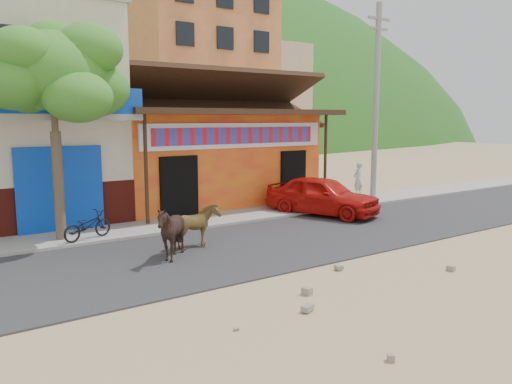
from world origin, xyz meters
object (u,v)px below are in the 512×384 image
at_px(tree, 55,131).
at_px(cow_dark, 171,232).
at_px(red_car, 322,195).
at_px(pedestrian, 358,179).
at_px(scooter, 87,226).
at_px(utility_pole, 376,103).
at_px(cow_tan, 195,227).

xyz_separation_m(tree, cow_dark, (1.78, -3.39, -2.39)).
relative_size(red_car, pedestrian, 2.77).
bearing_deg(pedestrian, tree, -11.19).
xyz_separation_m(scooter, pedestrian, (12.00, 1.37, 0.35)).
distance_m(utility_pole, scooter, 12.74).
height_order(utility_pole, cow_tan, utility_pole).
bearing_deg(utility_pole, scooter, -176.87).
bearing_deg(pedestrian, utility_pole, 90.67).
distance_m(cow_dark, scooter, 3.16).
xyz_separation_m(utility_pole, cow_tan, (-10.02, -2.93, -3.50)).
bearing_deg(scooter, cow_tan, -155.87).
relative_size(tree, scooter, 4.01).
bearing_deg(pedestrian, red_car, 12.29).
height_order(tree, pedestrian, tree).
relative_size(cow_tan, scooter, 0.92).
xyz_separation_m(tree, pedestrian, (12.60, 0.90, -2.26)).
xyz_separation_m(tree, red_car, (8.72, -1.13, -2.38)).
relative_size(cow_dark, scooter, 0.91).
relative_size(utility_pole, cow_tan, 5.82).
height_order(cow_dark, scooter, cow_dark).
bearing_deg(cow_tan, pedestrian, -79.57).
bearing_deg(cow_dark, pedestrian, 106.46).
bearing_deg(tree, pedestrian, 4.09).
distance_m(tree, cow_tan, 4.63).
bearing_deg(cow_tan, cow_dark, 113.54).
height_order(tree, scooter, tree).
xyz_separation_m(cow_dark, scooter, (-1.18, 2.93, -0.21)).
bearing_deg(cow_dark, red_car, 102.91).
height_order(cow_tan, cow_dark, cow_dark).
bearing_deg(scooter, red_car, -114.33).
xyz_separation_m(cow_dark, pedestrian, (10.82, 4.29, 0.14)).
distance_m(cow_tan, red_car, 6.16).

